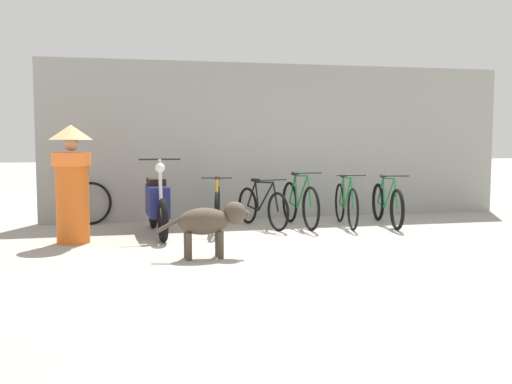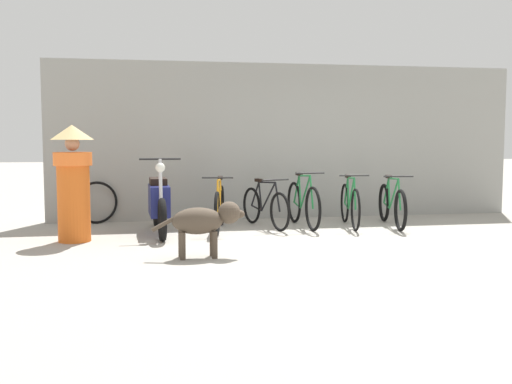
% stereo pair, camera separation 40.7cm
% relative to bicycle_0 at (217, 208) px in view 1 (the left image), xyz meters
% --- Properties ---
extents(ground_plane, '(60.00, 60.00, 0.00)m').
position_rel_bicycle_0_xyz_m(ground_plane, '(1.41, -1.71, -0.35)').
color(ground_plane, '#9E998E').
extents(shop_wall_back, '(8.34, 0.20, 2.72)m').
position_rel_bicycle_0_xyz_m(shop_wall_back, '(1.41, 1.32, 1.01)').
color(shop_wall_back, gray).
rests_on(shop_wall_back, ground).
extents(bicycle_0, '(0.48, 1.73, 0.85)m').
position_rel_bicycle_0_xyz_m(bicycle_0, '(0.00, 0.00, 0.00)').
color(bicycle_0, black).
rests_on(bicycle_0, ground).
extents(bicycle_1, '(0.56, 1.52, 0.79)m').
position_rel_bicycle_0_xyz_m(bicycle_1, '(0.75, 0.18, -0.02)').
color(bicycle_1, black).
rests_on(bicycle_1, ground).
extents(bicycle_2, '(0.46, 1.66, 0.89)m').
position_rel_bicycle_0_xyz_m(bicycle_2, '(1.36, 0.13, 0.02)').
color(bicycle_2, black).
rests_on(bicycle_2, ground).
extents(bicycle_3, '(0.46, 1.59, 0.85)m').
position_rel_bicycle_0_xyz_m(bicycle_3, '(2.11, 0.01, 0.01)').
color(bicycle_3, black).
rests_on(bicycle_3, ground).
extents(bicycle_4, '(0.46, 1.72, 0.84)m').
position_rel_bicycle_0_xyz_m(bicycle_4, '(2.79, -0.06, -0.00)').
color(bicycle_4, black).
rests_on(bicycle_4, ground).
extents(motorcycle, '(0.58, 1.95, 1.14)m').
position_rel_bicycle_0_xyz_m(motorcycle, '(-0.92, -0.19, 0.11)').
color(motorcycle, black).
rests_on(motorcycle, ground).
extents(stray_dog, '(1.11, 0.34, 0.66)m').
position_rel_bicycle_0_xyz_m(stray_dog, '(-0.42, -2.08, 0.09)').
color(stray_dog, '#4C3F33').
rests_on(stray_dog, ground).
extents(person_in_robes, '(0.73, 0.73, 1.60)m').
position_rel_bicycle_0_xyz_m(person_in_robes, '(-2.08, -0.64, 0.52)').
color(person_in_robes, orange).
rests_on(person_in_robes, ground).
extents(spare_tire_left, '(0.67, 0.29, 0.71)m').
position_rel_bicycle_0_xyz_m(spare_tire_left, '(-1.91, 1.06, 0.01)').
color(spare_tire_left, black).
rests_on(spare_tire_left, ground).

